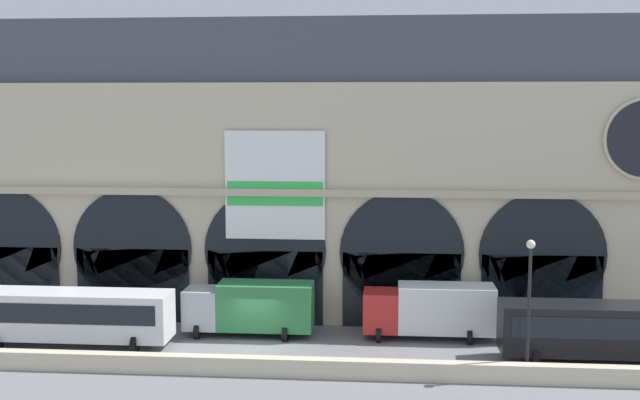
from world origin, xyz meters
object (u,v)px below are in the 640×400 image
object	(u,v)px
box_truck_center	(251,307)
bus_east	(607,329)
bus_midwest	(73,315)
box_truck_mideast	(430,309)
street_lamp_quayside	(529,290)

from	to	relation	value
box_truck_center	bus_east	world-z (taller)	box_truck_center
bus_midwest	bus_east	world-z (taller)	same
box_truck_mideast	bus_east	bearing A→B (deg)	-22.48
street_lamp_quayside	bus_east	bearing A→B (deg)	31.16
box_truck_center	bus_east	size ratio (longest dim) A/B	0.68
street_lamp_quayside	bus_midwest	bearing A→B (deg)	172.59
box_truck_mideast	street_lamp_quayside	xyz separation A→B (m)	(4.41, -6.43, 2.71)
box_truck_mideast	box_truck_center	bearing A→B (deg)	-178.42
bus_east	street_lamp_quayside	distance (m)	5.90
bus_midwest	box_truck_mideast	world-z (taller)	box_truck_mideast
box_truck_center	street_lamp_quayside	world-z (taller)	street_lamp_quayside
bus_midwest	box_truck_center	bearing A→B (deg)	17.38
bus_east	street_lamp_quayside	bearing A→B (deg)	-148.84
bus_midwest	box_truck_center	world-z (taller)	box_truck_center
bus_midwest	bus_east	xyz separation A→B (m)	(28.86, -0.44, 0.00)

